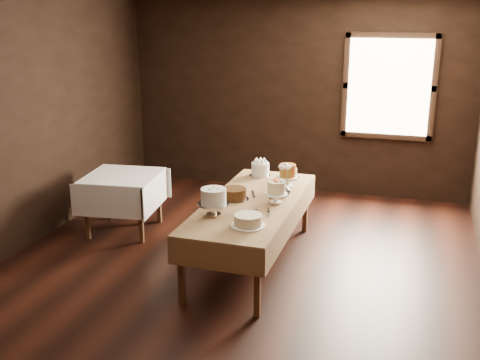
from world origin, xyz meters
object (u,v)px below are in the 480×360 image
(cake_server_a, at_px, (252,211))
(cake_swirl, at_px, (214,203))
(cake_meringue, at_px, (260,170))
(cake_speckled, at_px, (288,173))
(cake_caramel, at_px, (287,177))
(cake_chocolate, at_px, (234,194))
(cake_cream, at_px, (248,221))
(cake_server_d, at_px, (280,195))
(cake_server_c, at_px, (253,192))
(display_table, at_px, (252,206))
(cake_flowers, at_px, (276,193))
(cake_server_e, at_px, (217,205))
(cake_server_b, at_px, (268,214))
(flower_vase, at_px, (284,189))
(side_table, at_px, (123,181))

(cake_server_a, bearing_deg, cake_swirl, 176.92)
(cake_meringue, distance_m, cake_speckled, 0.34)
(cake_caramel, height_order, cake_chocolate, cake_caramel)
(cake_cream, relative_size, cake_server_d, 1.35)
(cake_speckled, distance_m, cake_server_c, 0.71)
(cake_server_c, distance_m, cake_server_d, 0.30)
(cake_server_a, distance_m, cake_server_c, 0.58)
(cake_cream, relative_size, cake_server_c, 1.35)
(cake_chocolate, height_order, cake_server_a, cake_chocolate)
(cake_meringue, bearing_deg, display_table, -80.02)
(cake_flowers, distance_m, cake_server_e, 0.62)
(cake_speckled, xyz_separation_m, cake_server_d, (0.05, -0.67, -0.05))
(cake_swirl, bearing_deg, cake_flowers, 46.83)
(cake_meringue, distance_m, cake_server_e, 1.17)
(cake_flowers, bearing_deg, cake_server_a, -120.02)
(cake_server_b, bearing_deg, cake_flowers, 168.00)
(cake_server_e, bearing_deg, cake_cream, -25.07)
(cake_speckled, distance_m, cake_server_b, 1.28)
(cake_chocolate, distance_m, cake_server_a, 0.40)
(cake_server_b, xyz_separation_m, cake_server_e, (-0.57, 0.11, 0.00))
(cake_swirl, xyz_separation_m, cake_server_c, (0.18, 0.79, -0.12))
(cake_caramel, distance_m, cake_swirl, 1.20)
(cake_meringue, bearing_deg, cake_cream, -78.89)
(display_table, relative_size, cake_meringue, 7.84)
(cake_cream, bearing_deg, cake_server_b, 73.23)
(cake_server_d, height_order, cake_server_e, same)
(cake_flowers, bearing_deg, cake_meringue, 114.50)
(cake_cream, bearing_deg, flower_vase, 82.72)
(cake_chocolate, distance_m, cake_server_b, 0.57)
(cake_server_e, bearing_deg, side_table, 174.31)
(cake_meringue, xyz_separation_m, cake_swirl, (-0.08, -1.44, 0.05))
(cake_meringue, relative_size, cake_server_a, 1.22)
(cake_server_b, bearing_deg, cake_swirl, -84.86)
(side_table, relative_size, cake_speckled, 3.69)
(cake_caramel, distance_m, cake_flowers, 0.57)
(cake_chocolate, distance_m, cake_flowers, 0.45)
(cake_speckled, bearing_deg, side_table, -166.27)
(cake_speckled, xyz_separation_m, cake_swirl, (-0.43, -1.45, 0.07))
(cake_server_a, xyz_separation_m, cake_server_e, (-0.38, 0.06, 0.00))
(cake_server_a, xyz_separation_m, cake_server_b, (0.19, -0.05, 0.00))
(cake_swirl, bearing_deg, cake_meringue, 86.71)
(cake_flowers, height_order, flower_vase, cake_flowers)
(cake_server_e, bearing_deg, cake_swirl, -57.47)
(cake_cream, xyz_separation_m, flower_vase, (0.12, 0.97, 0.02))
(cake_server_e, bearing_deg, display_table, 57.83)
(cake_server_e, bearing_deg, cake_flowers, 43.58)
(side_table, bearing_deg, cake_server_d, -5.53)
(cake_swirl, distance_m, flower_vase, 0.95)
(cake_speckled, xyz_separation_m, cake_server_b, (0.08, -1.28, -0.05))
(cake_server_b, bearing_deg, cake_cream, -30.22)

